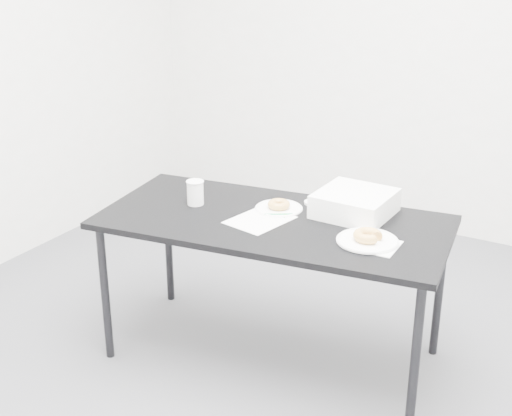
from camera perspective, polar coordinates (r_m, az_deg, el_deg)
The scene contains 14 objects.
floor at distance 3.37m, azimuth 1.59°, elevation -13.15°, with size 4.00×4.00×0.00m, color #49494D.
wall_back at distance 4.66m, azimuth 13.98°, elevation 14.03°, with size 4.00×0.02×2.70m, color white.
table at distance 3.19m, azimuth 1.40°, elevation -1.79°, with size 1.63×0.93×0.70m.
scorecard at distance 3.16m, azimuth 0.30°, elevation -0.96°, with size 0.22×0.27×0.00m, color white.
logo_patch at distance 3.21m, azimuth 2.23°, elevation -0.55°, with size 0.04×0.04×0.00m, color green.
pen at distance 3.21m, azimuth 1.83°, elevation -0.51°, with size 0.01×0.01×0.13m, color #0D924E.
napkin at distance 2.95m, azimuth 9.56°, elevation -2.96°, with size 0.18×0.18×0.00m, color white.
plate_near at distance 2.97m, azimuth 8.90°, elevation -2.61°, with size 0.26×0.26×0.01m, color white.
donut_near at distance 2.97m, azimuth 8.93°, elevation -2.19°, with size 0.12×0.12×0.04m, color #D58C43.
plate_far at distance 3.28m, azimuth 1.83°, elevation -0.03°, with size 0.22×0.22×0.01m, color white.
donut_far at distance 3.28m, azimuth 1.84°, elevation 0.29°, with size 0.10×0.10×0.03m, color #D58C43.
coffee_cup at distance 3.33m, azimuth -4.88°, elevation 1.24°, with size 0.08×0.08×0.12m, color white.
cup_lid at distance 3.35m, azimuth 4.60°, elevation 0.44°, with size 0.09×0.09×0.01m, color white.
bakery_box at distance 3.24m, azimuth 7.91°, elevation 0.38°, with size 0.32×0.32×0.11m, color white.
Camera 1 is at (1.30, -2.44, 1.92)m, focal length 50.00 mm.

